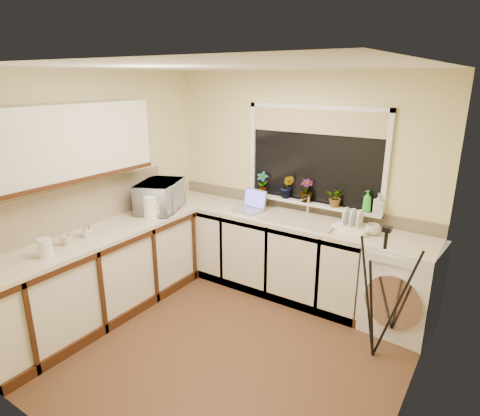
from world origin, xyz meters
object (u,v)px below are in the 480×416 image
at_px(steel_jar, 87,231).
at_px(plant_c, 306,191).
at_px(soap_bottle_clear, 378,204).
at_px(cup_left, 66,240).
at_px(soap_bottle_green, 367,201).
at_px(tripod, 380,294).
at_px(plant_a, 262,183).
at_px(dish_rack, 354,228).
at_px(laptop, 251,205).
at_px(glass_jug, 45,248).
at_px(kettle, 152,207).
at_px(cup_back, 373,230).
at_px(plant_d, 336,197).
at_px(washing_machine, 402,286).
at_px(microwave, 160,196).
at_px(plant_b, 287,187).

bearing_deg(steel_jar, plant_c, 50.76).
bearing_deg(plant_c, soap_bottle_clear, 0.63).
bearing_deg(cup_left, soap_bottle_green, 43.49).
relative_size(tripod, plant_a, 4.55).
bearing_deg(dish_rack, plant_a, -176.54).
relative_size(laptop, soap_bottle_clear, 1.66).
relative_size(glass_jug, plant_c, 0.65).
bearing_deg(glass_jug, kettle, 89.81).
bearing_deg(cup_left, tripod, 25.39).
bearing_deg(cup_back, plant_c, 165.50).
distance_m(dish_rack, plant_d, 0.41).
relative_size(washing_machine, plant_a, 3.33).
relative_size(plant_d, soap_bottle_green, 0.93).
bearing_deg(plant_a, soap_bottle_green, 0.08).
xyz_separation_m(steel_jar, plant_d, (1.80, 1.79, 0.20)).
xyz_separation_m(kettle, plant_d, (1.71, 1.02, 0.14)).
bearing_deg(soap_bottle_green, washing_machine, -26.21).
xyz_separation_m(dish_rack, soap_bottle_clear, (0.16, 0.20, 0.23)).
xyz_separation_m(glass_jug, plant_c, (1.37, 2.28, 0.19)).
relative_size(glass_jug, microwave, 0.27).
distance_m(plant_c, soap_bottle_clear, 0.79).
bearing_deg(cup_left, soap_bottle_clear, 42.14).
height_order(dish_rack, plant_d, plant_d).
bearing_deg(plant_c, soap_bottle_green, 0.10).
relative_size(glass_jug, plant_d, 0.78).
bearing_deg(cup_back, microwave, -165.91).
bearing_deg(plant_c, dish_rack, -17.38).
bearing_deg(cup_left, plant_c, 54.18).
xyz_separation_m(steel_jar, plant_b, (1.22, 1.80, 0.22)).
height_order(glass_jug, plant_c, plant_c).
bearing_deg(tripod, plant_a, 129.07).
height_order(plant_a, plant_b, same).
bearing_deg(plant_b, dish_rack, -13.17).
xyz_separation_m(washing_machine, steel_jar, (-2.61, -1.55, 0.51)).
bearing_deg(plant_c, steel_jar, -129.24).
height_order(dish_rack, microwave, microwave).
distance_m(washing_machine, laptop, 1.82).
bearing_deg(plant_b, cup_left, -120.97).
height_order(plant_b, plant_d, plant_b).
bearing_deg(plant_c, microwave, -151.92).
xyz_separation_m(laptop, plant_d, (0.94, 0.21, 0.19)).
bearing_deg(washing_machine, kettle, -157.80).
height_order(glass_jug, soap_bottle_clear, soap_bottle_clear).
distance_m(washing_machine, plant_d, 1.10).
height_order(steel_jar, plant_b, plant_b).
bearing_deg(glass_jug, soap_bottle_clear, 46.68).
relative_size(dish_rack, plant_b, 1.33).
relative_size(microwave, cup_back, 4.50).
bearing_deg(cup_back, cup_left, -141.44).
bearing_deg(laptop, cup_left, -107.09).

